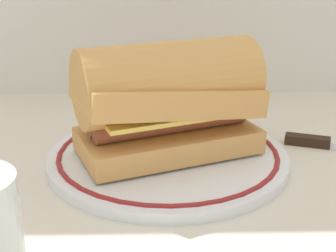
# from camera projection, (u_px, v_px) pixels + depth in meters

# --- Properties ---
(ground_plane) EXTENTS (1.50, 1.50, 0.00)m
(ground_plane) POSITION_uv_depth(u_px,v_px,m) (189.00, 175.00, 0.55)
(ground_plane) COLOR beige
(plate) EXTENTS (0.28, 0.28, 0.01)m
(plate) POSITION_uv_depth(u_px,v_px,m) (168.00, 156.00, 0.58)
(plate) COLOR white
(plate) RESTS_ON ground_plane
(sausage_sandwich) EXTENTS (0.22, 0.17, 0.13)m
(sausage_sandwich) POSITION_uv_depth(u_px,v_px,m) (168.00, 98.00, 0.56)
(sausage_sandwich) COLOR tan
(sausage_sandwich) RESTS_ON plate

